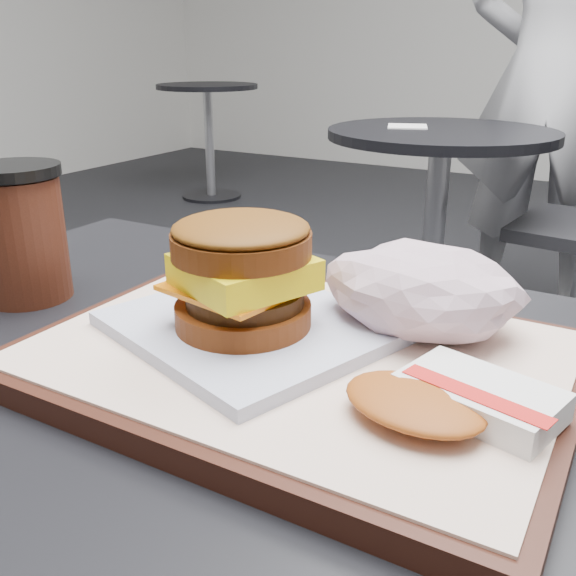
{
  "coord_description": "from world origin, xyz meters",
  "views": [
    {
      "loc": [
        0.24,
        -0.32,
        0.99
      ],
      "look_at": [
        0.03,
        0.04,
        0.83
      ],
      "focal_mm": 40.0,
      "sensor_mm": 36.0,
      "label": 1
    }
  ],
  "objects_px": {
    "hash_brown": "(451,399)",
    "coffee_cup": "(21,233)",
    "serving_tray": "(297,359)",
    "crumpled_wrapper": "(422,289)",
    "patron": "(552,78)",
    "neighbor_table": "(437,194)",
    "breakfast_sandwich": "(245,286)"
  },
  "relations": [
    {
      "from": "hash_brown",
      "to": "neighbor_table",
      "type": "bearing_deg",
      "value": 107.3
    },
    {
      "from": "breakfast_sandwich",
      "to": "coffee_cup",
      "type": "height_order",
      "value": "coffee_cup"
    },
    {
      "from": "patron",
      "to": "breakfast_sandwich",
      "type": "bearing_deg",
      "value": 87.72
    },
    {
      "from": "hash_brown",
      "to": "coffee_cup",
      "type": "height_order",
      "value": "coffee_cup"
    },
    {
      "from": "coffee_cup",
      "to": "patron",
      "type": "height_order",
      "value": "patron"
    },
    {
      "from": "breakfast_sandwich",
      "to": "patron",
      "type": "relative_size",
      "value": 0.13
    },
    {
      "from": "hash_brown",
      "to": "breakfast_sandwich",
      "type": "bearing_deg",
      "value": 168.9
    },
    {
      "from": "neighbor_table",
      "to": "crumpled_wrapper",
      "type": "bearing_deg",
      "value": -73.46
    },
    {
      "from": "neighbor_table",
      "to": "patron",
      "type": "height_order",
      "value": "patron"
    },
    {
      "from": "coffee_cup",
      "to": "neighbor_table",
      "type": "relative_size",
      "value": 0.17
    },
    {
      "from": "hash_brown",
      "to": "crumpled_wrapper",
      "type": "bearing_deg",
      "value": 117.29
    },
    {
      "from": "serving_tray",
      "to": "crumpled_wrapper",
      "type": "bearing_deg",
      "value": 48.47
    },
    {
      "from": "crumpled_wrapper",
      "to": "coffee_cup",
      "type": "distance_m",
      "value": 0.36
    },
    {
      "from": "breakfast_sandwich",
      "to": "hash_brown",
      "type": "xyz_separation_m",
      "value": [
        0.16,
        -0.03,
        -0.03
      ]
    },
    {
      "from": "breakfast_sandwich",
      "to": "serving_tray",
      "type": "bearing_deg",
      "value": 3.32
    },
    {
      "from": "hash_brown",
      "to": "patron",
      "type": "relative_size",
      "value": 0.07
    },
    {
      "from": "hash_brown",
      "to": "serving_tray",
      "type": "bearing_deg",
      "value": 164.08
    },
    {
      "from": "serving_tray",
      "to": "hash_brown",
      "type": "relative_size",
      "value": 2.95
    },
    {
      "from": "patron",
      "to": "neighbor_table",
      "type": "bearing_deg",
      "value": 64.02
    },
    {
      "from": "serving_tray",
      "to": "coffee_cup",
      "type": "distance_m",
      "value": 0.3
    },
    {
      "from": "serving_tray",
      "to": "hash_brown",
      "type": "distance_m",
      "value": 0.13
    },
    {
      "from": "coffee_cup",
      "to": "serving_tray",
      "type": "bearing_deg",
      "value": -0.57
    },
    {
      "from": "coffee_cup",
      "to": "neighbor_table",
      "type": "height_order",
      "value": "coffee_cup"
    },
    {
      "from": "coffee_cup",
      "to": "breakfast_sandwich",
      "type": "bearing_deg",
      "value": -1.23
    },
    {
      "from": "serving_tray",
      "to": "breakfast_sandwich",
      "type": "distance_m",
      "value": 0.07
    },
    {
      "from": "serving_tray",
      "to": "coffee_cup",
      "type": "xyz_separation_m",
      "value": [
        -0.29,
        0.0,
        0.05
      ]
    },
    {
      "from": "crumpled_wrapper",
      "to": "neighbor_table",
      "type": "distance_m",
      "value": 1.62
    },
    {
      "from": "crumpled_wrapper",
      "to": "patron",
      "type": "height_order",
      "value": "patron"
    },
    {
      "from": "hash_brown",
      "to": "coffee_cup",
      "type": "relative_size",
      "value": 1.03
    },
    {
      "from": "breakfast_sandwich",
      "to": "neighbor_table",
      "type": "height_order",
      "value": "breakfast_sandwich"
    },
    {
      "from": "hash_brown",
      "to": "coffee_cup",
      "type": "bearing_deg",
      "value": 174.8
    },
    {
      "from": "neighbor_table",
      "to": "coffee_cup",
      "type": "bearing_deg",
      "value": -86.5
    }
  ]
}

